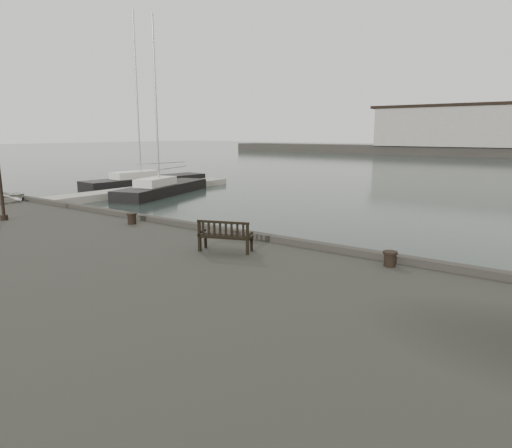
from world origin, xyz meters
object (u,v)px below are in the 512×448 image
at_px(bollard_left, 132,218).
at_px(bollard_right, 390,259).
at_px(yacht_c, 163,191).
at_px(bench, 225,242).
at_px(yacht_b, 147,183).

xyz_separation_m(bollard_left, bollard_right, (9.38, 0.30, -0.01)).
relative_size(bollard_right, yacht_c, 0.03).
distance_m(bench, bollard_right, 4.37).
bearing_deg(bollard_right, yacht_c, 149.25).
height_order(bench, bollard_right, bench).
distance_m(bollard_left, bollard_right, 9.39).
xyz_separation_m(bollard_left, yacht_c, (-13.99, 14.21, -1.51)).
relative_size(bench, yacht_b, 0.10).
distance_m(bollard_left, yacht_c, 20.00).
bearing_deg(bench, bollard_right, -3.83).
bearing_deg(yacht_b, bollard_left, -36.14).
relative_size(bench, bollard_right, 4.18).
relative_size(bench, yacht_c, 0.11).
xyz_separation_m(bench, bollard_right, (4.17, 1.27, -0.08)).
distance_m(yacht_b, yacht_c, 6.58).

